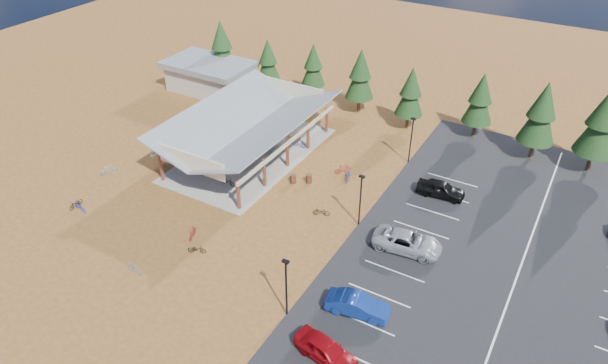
# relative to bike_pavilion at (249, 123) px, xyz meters

# --- Properties ---
(ground) EXTENTS (140.00, 140.00, 0.00)m
(ground) POSITION_rel_bike_pavilion_xyz_m (10.00, -7.00, -3.82)
(ground) COLOR brown
(ground) RESTS_ON ground
(asphalt_lot) EXTENTS (27.00, 44.00, 0.04)m
(asphalt_lot) POSITION_rel_bike_pavilion_xyz_m (28.50, -4.00, -3.80)
(asphalt_lot) COLOR black
(asphalt_lot) RESTS_ON ground
(concrete_pad) EXTENTS (10.60, 18.60, 0.10)m
(concrete_pad) POSITION_rel_bike_pavilion_xyz_m (0.00, 0.00, -3.77)
(concrete_pad) COLOR gray
(concrete_pad) RESTS_ON ground
(bike_pavilion) EXTENTS (11.65, 19.40, 4.97)m
(bike_pavilion) POSITION_rel_bike_pavilion_xyz_m (0.00, 0.00, 0.00)
(bike_pavilion) COLOR #582B19
(bike_pavilion) RESTS_ON concrete_pad
(outbuilding) EXTENTS (11.00, 7.00, 3.90)m
(outbuilding) POSITION_rel_bike_pavilion_xyz_m (-14.00, 11.00, -1.80)
(outbuilding) COLOR #ADA593
(outbuilding) RESTS_ON ground
(lamp_post_0) EXTENTS (0.50, 0.25, 5.14)m
(lamp_post_0) POSITION_rel_bike_pavilion_xyz_m (15.00, -17.00, -0.85)
(lamp_post_0) COLOR black
(lamp_post_0) RESTS_ON ground
(lamp_post_1) EXTENTS (0.50, 0.25, 5.14)m
(lamp_post_1) POSITION_rel_bike_pavilion_xyz_m (15.00, -5.00, -0.85)
(lamp_post_1) COLOR black
(lamp_post_1) RESTS_ON ground
(lamp_post_2) EXTENTS (0.50, 0.25, 5.14)m
(lamp_post_2) POSITION_rel_bike_pavilion_xyz_m (15.00, 7.00, -0.85)
(lamp_post_2) COLOR black
(lamp_post_2) RESTS_ON ground
(trash_bin_0) EXTENTS (0.60, 0.60, 0.90)m
(trash_bin_0) POSITION_rel_bike_pavilion_xyz_m (6.64, -2.26, -3.37)
(trash_bin_0) COLOR #4B291B
(trash_bin_0) RESTS_ON ground
(trash_bin_1) EXTENTS (0.60, 0.60, 0.90)m
(trash_bin_1) POSITION_rel_bike_pavilion_xyz_m (7.94, -1.44, -3.37)
(trash_bin_1) COLOR #4B291B
(trash_bin_1) RESTS_ON ground
(pine_0) EXTENTS (3.59, 3.59, 8.35)m
(pine_0) POSITION_rel_bike_pavilion_xyz_m (-14.11, 14.15, 1.28)
(pine_0) COLOR #382314
(pine_0) RESTS_ON ground
(pine_1) EXTENTS (3.03, 3.03, 7.07)m
(pine_1) POSITION_rel_bike_pavilion_xyz_m (-7.13, 14.47, 0.49)
(pine_1) COLOR #382314
(pine_1) RESTS_ON ground
(pine_2) EXTENTS (3.03, 3.03, 7.05)m
(pine_2) POSITION_rel_bike_pavilion_xyz_m (-1.39, 15.95, 0.48)
(pine_2) COLOR #382314
(pine_2) RESTS_ON ground
(pine_3) EXTENTS (3.39, 3.39, 7.90)m
(pine_3) POSITION_rel_bike_pavilion_xyz_m (5.42, 15.07, 1.00)
(pine_3) COLOR #382314
(pine_3) RESTS_ON ground
(pine_4) EXTENTS (3.17, 3.17, 7.39)m
(pine_4) POSITION_rel_bike_pavilion_xyz_m (12.08, 14.05, 0.68)
(pine_4) COLOR #382314
(pine_4) RESTS_ON ground
(pine_5) EXTENTS (3.24, 3.24, 7.56)m
(pine_5) POSITION_rel_bike_pavilion_xyz_m (19.27, 15.97, 0.79)
(pine_5) COLOR #382314
(pine_5) RESTS_ON ground
(pine_6) EXTENTS (3.69, 3.69, 8.59)m
(pine_6) POSITION_rel_bike_pavilion_xyz_m (25.71, 14.31, 1.42)
(pine_6) COLOR #382314
(pine_6) RESTS_ON ground
(pine_7) EXTENTS (3.99, 3.99, 9.30)m
(pine_7) POSITION_rel_bike_pavilion_xyz_m (31.20, 14.53, 1.86)
(pine_7) COLOR #382314
(pine_7) RESTS_ON ground
(bike_0) EXTENTS (1.76, 0.85, 0.88)m
(bike_0) POSITION_rel_bike_pavilion_xyz_m (-2.36, -5.82, -3.28)
(bike_0) COLOR black
(bike_0) RESTS_ON concrete_pad
(bike_1) EXTENTS (1.54, 0.56, 0.90)m
(bike_1) POSITION_rel_bike_pavilion_xyz_m (-3.37, -2.57, -3.27)
(bike_1) COLOR gray
(bike_1) RESTS_ON concrete_pad
(bike_2) EXTENTS (1.56, 0.66, 0.80)m
(bike_2) POSITION_rel_bike_pavilion_xyz_m (-1.31, 0.36, -3.32)
(bike_2) COLOR navy
(bike_2) RESTS_ON concrete_pad
(bike_3) EXTENTS (1.67, 0.53, 0.99)m
(bike_3) POSITION_rel_bike_pavilion_xyz_m (-3.08, 4.17, -3.23)
(bike_3) COLOR maroon
(bike_3) RESTS_ON concrete_pad
(bike_4) EXTENTS (1.57, 0.60, 0.81)m
(bike_4) POSITION_rel_bike_pavilion_xyz_m (1.41, -5.89, -3.32)
(bike_4) COLOR black
(bike_4) RESTS_ON concrete_pad
(bike_5) EXTENTS (1.85, 0.91, 1.07)m
(bike_5) POSITION_rel_bike_pavilion_xyz_m (3.14, -2.36, -3.19)
(bike_5) COLOR #979AA0
(bike_5) RESTS_ON concrete_pad
(bike_6) EXTENTS (1.59, 0.61, 0.82)m
(bike_6) POSITION_rel_bike_pavilion_xyz_m (3.68, 3.87, -3.31)
(bike_6) COLOR navy
(bike_6) RESTS_ON concrete_pad
(bike_7) EXTENTS (1.90, 0.92, 1.10)m
(bike_7) POSITION_rel_bike_pavilion_xyz_m (2.38, 4.70, -3.17)
(bike_7) COLOR maroon
(bike_7) RESTS_ON concrete_pad
(bike_8) EXTENTS (0.67, 1.58, 0.81)m
(bike_8) POSITION_rel_bike_pavilion_xyz_m (-8.48, -15.70, -3.42)
(bike_8) COLOR black
(bike_8) RESTS_ON ground
(bike_9) EXTENTS (1.29, 1.74, 1.04)m
(bike_9) POSITION_rel_bike_pavilion_xyz_m (-10.13, -10.23, -3.30)
(bike_9) COLOR gray
(bike_9) RESTS_ON ground
(bike_10) EXTENTS (1.84, 0.92, 0.93)m
(bike_10) POSITION_rel_bike_pavilion_xyz_m (-7.74, -15.88, -3.36)
(bike_10) COLOR #19419F
(bike_10) RESTS_ON ground
(bike_11) EXTENTS (1.02, 1.69, 0.98)m
(bike_11) POSITION_rel_bike_pavilion_xyz_m (3.57, -13.69, -3.33)
(bike_11) COLOR maroon
(bike_11) RESTS_ON ground
(bike_12) EXTENTS (1.62, 1.11, 0.81)m
(bike_12) POSITION_rel_bike_pavilion_xyz_m (5.16, -15.07, -3.42)
(bike_12) COLOR black
(bike_12) RESTS_ON ground
(bike_13) EXTENTS (1.55, 0.48, 0.92)m
(bike_13) POSITION_rel_bike_pavilion_xyz_m (2.47, -19.44, -3.36)
(bike_13) COLOR gray
(bike_13) RESTS_ON ground
(bike_14) EXTENTS (1.22, 1.94, 0.96)m
(bike_14) POSITION_rel_bike_pavilion_xyz_m (11.05, 0.93, -3.34)
(bike_14) COLOR navy
(bike_14) RESTS_ON ground
(bike_15) EXTENTS (1.53, 1.62, 1.05)m
(bike_15) POSITION_rel_bike_pavilion_xyz_m (10.06, 1.65, -3.30)
(bike_15) COLOR #A02A21
(bike_15) RESTS_ON ground
(bike_16) EXTENTS (1.66, 1.07, 0.82)m
(bike_16) POSITION_rel_bike_pavilion_xyz_m (11.54, -5.51, -3.41)
(bike_16) COLOR black
(bike_16) RESTS_ON ground
(car_0) EXTENTS (4.83, 2.70, 1.55)m
(car_0) POSITION_rel_bike_pavilion_xyz_m (19.23, -18.99, -3.01)
(car_0) COLOR maroon
(car_0) RESTS_ON asphalt_lot
(car_1) EXTENTS (4.82, 2.39, 1.52)m
(car_1) POSITION_rel_bike_pavilion_xyz_m (19.33, -14.38, -3.02)
(car_1) COLOR navy
(car_1) RESTS_ON asphalt_lot
(car_2) EXTENTS (5.96, 3.30, 1.58)m
(car_2) POSITION_rel_bike_pavilion_xyz_m (19.86, -6.04, -3.00)
(car_2) COLOR #9A9BA1
(car_2) RESTS_ON asphalt_lot
(car_4) EXTENTS (4.62, 2.20, 1.52)m
(car_4) POSITION_rel_bike_pavilion_xyz_m (19.77, 2.81, -3.02)
(car_4) COLOR black
(car_4) RESTS_ON asphalt_lot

